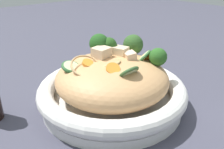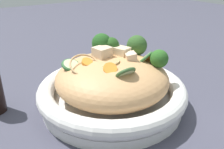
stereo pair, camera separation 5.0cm
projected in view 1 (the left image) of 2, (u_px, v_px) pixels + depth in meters
The scene contains 7 objects.
ground_plane at pixel (112, 105), 0.54m from camera, with size 3.00×3.00×0.00m, color #3F3F4E.
serving_bowl at pixel (112, 93), 0.52m from camera, with size 0.32×0.32×0.06m.
noodle_heap at pixel (112, 78), 0.51m from camera, with size 0.24×0.24×0.10m.
broccoli_florets at pixel (126, 47), 0.54m from camera, with size 0.13×0.16×0.07m.
carrot_coins at pixel (121, 61), 0.49m from camera, with size 0.16×0.12×0.03m.
zucchini_slices at pixel (117, 65), 0.48m from camera, with size 0.19×0.14×0.04m.
chicken_chunks at pixel (113, 54), 0.51m from camera, with size 0.08×0.07×0.03m.
Camera 1 is at (0.29, 0.35, 0.29)m, focal length 38.75 mm.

